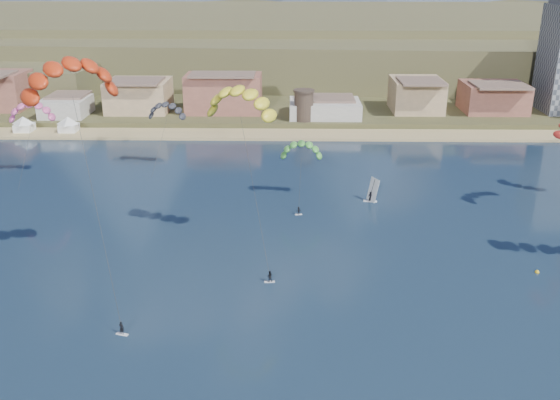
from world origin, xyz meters
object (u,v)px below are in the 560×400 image
object	(u,v)px
kitesurfer_green	(301,147)
windsurfer	(371,194)
kitesurfer_red	(70,72)
buoy	(537,272)
kitesurfer_yellow	(240,98)
watchtower	(304,105)

from	to	relation	value
kitesurfer_green	windsurfer	xyz separation A→B (m)	(13.57, -2.14, -8.71)
kitesurfer_red	buoy	size ratio (longest dim) A/B	53.72
kitesurfer_yellow	buoy	xyz separation A→B (m)	(44.56, -9.54, -24.06)
watchtower	kitesurfer_green	size ratio (longest dim) A/B	0.63
windsurfer	kitesurfer_red	bearing A→B (deg)	-142.79
kitesurfer_red	kitesurfer_yellow	xyz separation A→B (m)	(20.44, 13.84, -6.09)
kitesurfer_yellow	kitesurfer_green	xyz separation A→B (m)	(9.69, 21.49, -14.00)
kitesurfer_green	buoy	size ratio (longest dim) A/B	21.26
watchtower	kitesurfer_green	xyz separation A→B (m)	(-1.43, -54.45, 3.80)
kitesurfer_red	watchtower	bearing A→B (deg)	70.63
watchtower	buoy	distance (m)	92.00
kitesurfer_red	kitesurfer_green	size ratio (longest dim) A/B	2.53
watchtower	windsurfer	bearing A→B (deg)	-77.89
watchtower	buoy	xyz separation A→B (m)	(33.44, -85.48, -6.26)
kitesurfer_red	windsurfer	xyz separation A→B (m)	(43.71, 33.19, -28.80)
kitesurfer_green	windsurfer	bearing A→B (deg)	-8.95
windsurfer	buoy	bearing A→B (deg)	-53.60
kitesurfer_green	buoy	bearing A→B (deg)	-41.66
watchtower	buoy	size ratio (longest dim) A/B	13.43
kitesurfer_red	kitesurfer_green	world-z (taller)	kitesurfer_red
kitesurfer_green	buoy	xyz separation A→B (m)	(34.87, -31.03, -10.06)
kitesurfer_yellow	windsurfer	bearing A→B (deg)	39.75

